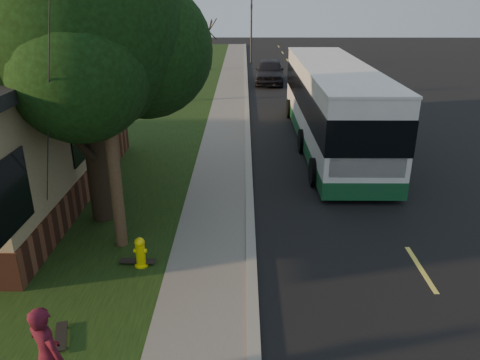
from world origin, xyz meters
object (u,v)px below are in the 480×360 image
(utility_pole, at_px, (102,63))
(leafy_tree, at_px, (84,31))
(bare_tree_near, at_px, (186,65))
(skateboard_spare, at_px, (138,261))
(skateboarder, at_px, (48,356))
(bare_tree_far, at_px, (209,45))
(dumpster, at_px, (10,182))
(skateboard_main, at_px, (61,336))
(traffic_signal, at_px, (251,27))
(distant_car, at_px, (270,71))
(transit_bus, at_px, (332,103))
(fire_hydrant, at_px, (140,252))

(utility_pole, bearing_deg, leafy_tree, 117.60)
(bare_tree_near, height_order, skateboard_spare, bare_tree_near)
(leafy_tree, height_order, skateboarder, leafy_tree)
(utility_pole, relative_size, skateboard_spare, 10.48)
(skateboard_spare, bearing_deg, utility_pole, 123.54)
(bare_tree_far, distance_m, dumpster, 26.65)
(utility_pole, bearing_deg, bare_tree_far, 89.40)
(utility_pole, relative_size, skateboard_main, 10.55)
(bare_tree_far, bearing_deg, traffic_signal, 48.81)
(skateboard_main, bearing_deg, distant_car, 78.86)
(skateboarder, xyz_separation_m, skateboard_spare, (0.46, 4.01, -0.82))
(utility_pole, relative_size, transit_bus, 0.73)
(bare_tree_near, bearing_deg, bare_tree_far, 87.61)
(leafy_tree, height_order, skateboard_spare, leafy_tree)
(fire_hydrant, distance_m, utility_pole, 4.37)
(bare_tree_near, distance_m, skateboard_main, 20.62)
(bare_tree_near, relative_size, transit_bus, 0.35)
(bare_tree_near, bearing_deg, transit_bus, -50.00)
(fire_hydrant, xyz_separation_m, skateboard_spare, (-0.11, 0.09, -0.30))
(skateboard_spare, bearing_deg, bare_tree_far, 90.56)
(skateboarder, relative_size, skateboard_main, 2.05)
(utility_pole, bearing_deg, skateboarder, -88.35)
(fire_hydrant, xyz_separation_m, distant_car, (4.26, 24.16, 0.40))
(bare_tree_near, relative_size, skateboard_main, 5.01)
(dumpster, distance_m, distant_car, 22.32)
(bare_tree_near, xyz_separation_m, skateboarder, (0.34, -21.92, -1.20))
(utility_pole, distance_m, leafy_tree, 1.94)
(skateboard_spare, bearing_deg, fire_hydrant, -40.14)
(leafy_tree, xyz_separation_m, traffic_signal, (4.67, 31.35, -2.00))
(traffic_signal, xyz_separation_m, skateboard_spare, (-3.21, -33.91, -3.03))
(leafy_tree, bearing_deg, bare_tree_far, 87.55)
(leafy_tree, distance_m, transit_bus, 10.93)
(transit_bus, bearing_deg, utility_pole, -128.02)
(fire_hydrant, relative_size, utility_pole, 0.08)
(bare_tree_far, bearing_deg, skateboard_main, -91.04)
(fire_hydrant, bearing_deg, bare_tree_near, 92.86)
(traffic_signal, bearing_deg, distant_car, -83.26)
(bare_tree_far, relative_size, skateboard_main, 4.69)
(fire_hydrant, height_order, skateboard_spare, fire_hydrant)
(utility_pole, bearing_deg, fire_hydrant, -54.62)
(skateboarder, xyz_separation_m, distant_car, (4.83, 28.08, -0.12))
(fire_hydrant, distance_m, leafy_tree, 5.65)
(leafy_tree, height_order, bare_tree_far, leafy_tree)
(skateboard_spare, distance_m, dumpster, 5.93)
(utility_pole, height_order, skateboard_main, utility_pole)
(traffic_signal, distance_m, distant_car, 10.18)
(leafy_tree, relative_size, skateboard_main, 9.07)
(leafy_tree, xyz_separation_m, skateboarder, (1.01, -6.57, -4.21))
(traffic_signal, height_order, dumpster, traffic_signal)
(utility_pole, xyz_separation_m, dumpster, (-4.05, 2.75, -3.97))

